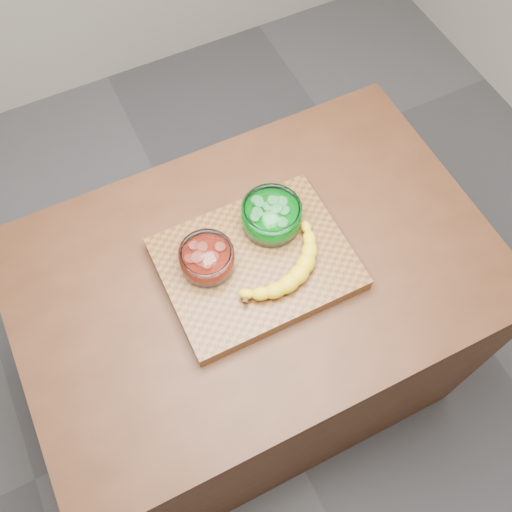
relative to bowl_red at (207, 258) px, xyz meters
name	(u,v)px	position (x,y,z in m)	size (l,w,h in m)	color
ground	(256,373)	(0.11, -0.04, -0.97)	(3.50, 3.50, 0.00)	#535358
counter	(256,332)	(0.11, -0.04, -0.52)	(1.20, 0.80, 0.90)	#472615
cutting_board	(256,264)	(0.11, -0.04, -0.05)	(0.45, 0.35, 0.04)	brown
bowl_red	(207,258)	(0.00, 0.00, 0.00)	(0.13, 0.13, 0.06)	white
bowl_green	(271,216)	(0.19, 0.04, 0.00)	(0.15, 0.15, 0.07)	white
banana	(279,263)	(0.15, -0.08, -0.01)	(0.28, 0.19, 0.04)	yellow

